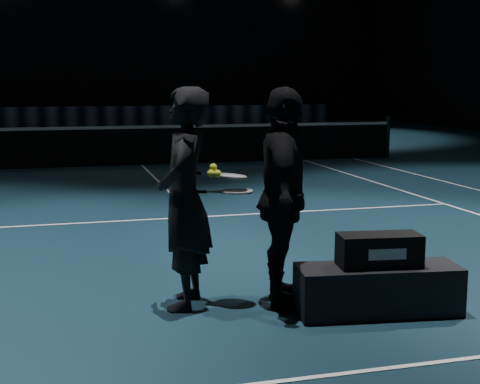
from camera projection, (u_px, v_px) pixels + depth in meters
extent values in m
plane|color=#0D242F|center=(142.00, 166.00, 15.83)|extent=(36.00, 36.00, 0.00)
plane|color=black|center=(95.00, 19.00, 32.18)|extent=(30.00, 0.00, 30.00)
cylinder|color=black|center=(388.00, 137.00, 17.39)|extent=(0.10, 0.10, 1.10)
cube|color=black|center=(142.00, 147.00, 15.76)|extent=(12.80, 0.02, 0.86)
cube|color=white|center=(141.00, 127.00, 15.69)|extent=(12.80, 0.03, 0.07)
cube|color=black|center=(101.00, 116.00, 30.53)|extent=(22.00, 0.15, 0.90)
cube|color=black|center=(378.00, 290.00, 5.65)|extent=(1.42, 0.63, 0.41)
cube|color=black|center=(379.00, 250.00, 5.59)|extent=(0.72, 0.38, 0.27)
cube|color=white|center=(388.00, 254.00, 5.45)|extent=(0.32, 0.05, 0.09)
imported|color=black|center=(184.00, 199.00, 5.71)|extent=(0.66, 0.81, 1.91)
imported|color=black|center=(283.00, 198.00, 5.77)|extent=(0.74, 1.20, 1.91)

